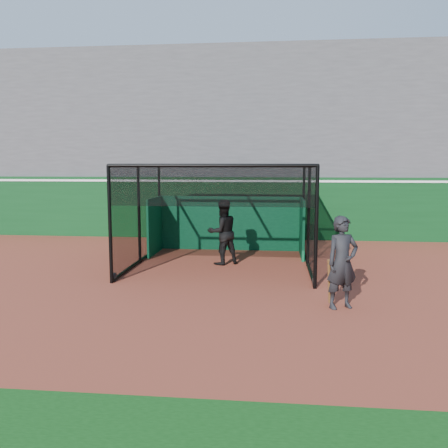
# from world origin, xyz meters

# --- Properties ---
(ground) EXTENTS (120.00, 120.00, 0.00)m
(ground) POSITION_xyz_m (0.00, 0.00, 0.00)
(ground) COLOR brown
(ground) RESTS_ON ground
(outfield_wall) EXTENTS (50.00, 0.50, 2.50)m
(outfield_wall) POSITION_xyz_m (0.00, 8.50, 1.29)
(outfield_wall) COLOR #0A3815
(outfield_wall) RESTS_ON ground
(grandstand) EXTENTS (50.00, 7.85, 8.95)m
(grandstand) POSITION_xyz_m (0.00, 12.27, 4.48)
(grandstand) COLOR #4C4C4F
(grandstand) RESTS_ON ground
(batting_cage) EXTENTS (5.22, 5.27, 2.99)m
(batting_cage) POSITION_xyz_m (0.12, 3.34, 1.49)
(batting_cage) COLOR black
(batting_cage) RESTS_ON ground
(batter) EXTENTS (1.21, 1.14, 1.97)m
(batter) POSITION_xyz_m (0.12, 3.34, 0.98)
(batter) COLOR black
(batter) RESTS_ON ground
(on_deck_player) EXTENTS (0.84, 0.72, 1.96)m
(on_deck_player) POSITION_xyz_m (3.10, -0.79, 0.98)
(on_deck_player) COLOR black
(on_deck_player) RESTS_ON ground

